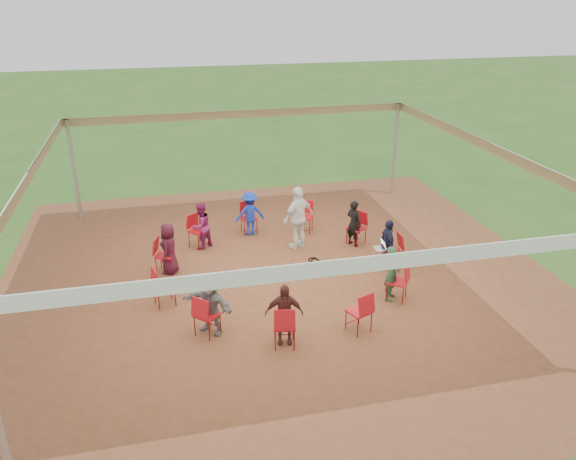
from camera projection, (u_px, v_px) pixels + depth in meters
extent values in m
plane|color=#2E591C|center=(280.00, 277.00, 13.46)|extent=(80.00, 80.00, 0.00)
plane|color=brown|center=(280.00, 277.00, 13.45)|extent=(13.00, 13.00, 0.00)
cylinder|color=#B2B2B7|center=(74.00, 171.00, 16.26)|extent=(0.12, 0.12, 3.00)
cylinder|color=#B2B2B7|center=(395.00, 150.00, 18.38)|extent=(0.12, 0.12, 3.00)
plane|color=white|center=(279.00, 156.00, 12.26)|extent=(10.30, 10.30, 0.00)
cube|color=white|center=(360.00, 265.00, 7.71)|extent=(10.30, 0.03, 0.24)
cube|color=white|center=(242.00, 114.00, 16.91)|extent=(10.30, 0.03, 0.24)
cube|color=white|center=(28.00, 178.00, 11.22)|extent=(0.03, 10.30, 0.24)
cube|color=white|center=(489.00, 147.00, 13.40)|extent=(0.03, 10.30, 0.24)
imported|color=#1B1E3C|center=(388.00, 244.00, 13.66)|extent=(0.41, 0.76, 1.26)
imported|color=black|center=(354.00, 223.00, 14.89)|extent=(0.49, 0.55, 1.26)
imported|color=#1633A8|center=(250.00, 213.00, 15.53)|extent=(0.85, 0.48, 1.26)
imported|color=#8A1E5D|center=(201.00, 226.00, 14.73)|extent=(0.70, 0.66, 1.26)
imported|color=#3B0E1D|center=(169.00, 248.00, 13.44)|extent=(0.53, 0.70, 1.26)
imported|color=slate|center=(210.00, 304.00, 11.08)|extent=(1.15, 1.12, 1.26)
imported|color=#562823|center=(284.00, 314.00, 10.75)|extent=(0.80, 0.51, 1.26)
imported|color=#274D31|center=(392.00, 273.00, 12.28)|extent=(0.51, 0.55, 1.26)
imported|color=white|center=(298.00, 218.00, 14.66)|extent=(1.12, 0.92, 1.70)
torus|color=black|center=(313.00, 260.00, 14.27)|extent=(0.34, 0.34, 0.03)
torus|color=black|center=(315.00, 260.00, 14.24)|extent=(0.27, 0.27, 0.03)
cube|color=#B7B7BC|center=(379.00, 249.00, 13.66)|extent=(0.24, 0.33, 0.02)
cube|color=#B7B7BC|center=(384.00, 244.00, 13.63)|extent=(0.08, 0.33, 0.21)
cube|color=#CCE0FF|center=(383.00, 244.00, 13.63)|extent=(0.06, 0.28, 0.18)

